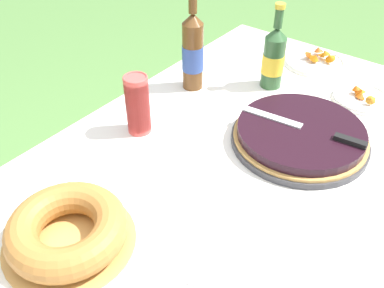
{
  "coord_description": "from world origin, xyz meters",
  "views": [
    {
      "loc": [
        -0.68,
        -0.42,
        1.55
      ],
      "look_at": [
        0.05,
        0.14,
        0.81
      ],
      "focal_mm": 40.0,
      "sensor_mm": 36.0,
      "label": 1
    }
  ],
  "objects": [
    {
      "name": "berry_tart",
      "position": [
        0.31,
        -0.06,
        0.78
      ],
      "size": [
        0.4,
        0.4,
        0.06
      ],
      "color": "#38383D",
      "rests_on": "tablecloth"
    },
    {
      "name": "snack_plate_near",
      "position": [
        0.65,
        -0.12,
        0.76
      ],
      "size": [
        0.2,
        0.2,
        0.05
      ],
      "color": "white",
      "rests_on": "tablecloth"
    },
    {
      "name": "cider_bottle_green",
      "position": [
        0.55,
        0.17,
        0.86
      ],
      "size": [
        0.08,
        0.08,
        0.3
      ],
      "color": "#2D562D",
      "rests_on": "tablecloth"
    },
    {
      "name": "snack_plate_right",
      "position": [
        0.8,
        0.12,
        0.77
      ],
      "size": [
        0.23,
        0.23,
        0.06
      ],
      "color": "white",
      "rests_on": "tablecloth"
    },
    {
      "name": "bundt_cake",
      "position": [
        -0.35,
        0.19,
        0.79
      ],
      "size": [
        0.31,
        0.31,
        0.08
      ],
      "color": "tan",
      "rests_on": "tablecloth"
    },
    {
      "name": "cider_bottle_amber",
      "position": [
        0.37,
        0.39,
        0.89
      ],
      "size": [
        0.07,
        0.07,
        0.35
      ],
      "color": "brown",
      "rests_on": "tablecloth"
    },
    {
      "name": "serving_knife",
      "position": [
        0.31,
        -0.09,
        0.82
      ],
      "size": [
        0.06,
        0.38,
        0.01
      ],
      "rotation": [
        0.0,
        0.0,
        1.68
      ],
      "color": "silver",
      "rests_on": "berry_tart"
    },
    {
      "name": "cup_stack",
      "position": [
        0.06,
        0.36,
        0.85
      ],
      "size": [
        0.07,
        0.07,
        0.19
      ],
      "color": "#E04C47",
      "rests_on": "tablecloth"
    },
    {
      "name": "garden_table",
      "position": [
        0.0,
        0.0,
        0.69
      ],
      "size": [
        1.89,
        1.09,
        0.75
      ],
      "color": "brown",
      "rests_on": "ground_plane"
    },
    {
      "name": "tablecloth",
      "position": [
        0.0,
        0.0,
        0.74
      ],
      "size": [
        1.9,
        1.1,
        0.1
      ],
      "color": "white",
      "rests_on": "garden_table"
    }
  ]
}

